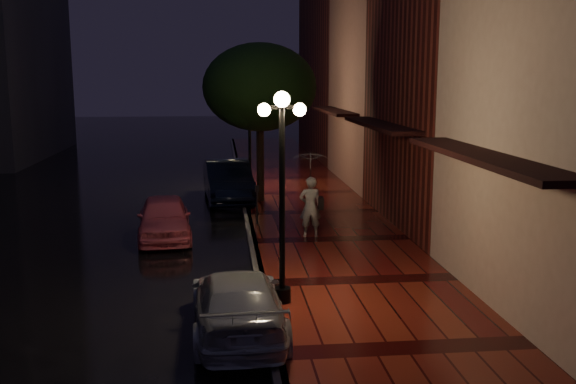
# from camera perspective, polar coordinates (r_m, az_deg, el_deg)

# --- Properties ---
(ground) EXTENTS (120.00, 120.00, 0.00)m
(ground) POSITION_cam_1_polar(r_m,az_deg,el_deg) (18.24, -3.13, -4.83)
(ground) COLOR black
(ground) RESTS_ON ground
(sidewalk) EXTENTS (4.50, 60.00, 0.15)m
(sidewalk) POSITION_cam_1_polar(r_m,az_deg,el_deg) (18.47, 3.87, -4.41)
(sidewalk) COLOR #440D0C
(sidewalk) RESTS_ON ground
(curb) EXTENTS (0.25, 60.00, 0.15)m
(curb) POSITION_cam_1_polar(r_m,az_deg,el_deg) (18.22, -3.14, -4.61)
(curb) COLOR #595451
(curb) RESTS_ON ground
(storefront_mid) EXTENTS (5.00, 8.00, 11.00)m
(storefront_mid) POSITION_cam_1_polar(r_m,az_deg,el_deg) (21.12, 16.17, 11.92)
(storefront_mid) COLOR #511914
(storefront_mid) RESTS_ON ground
(storefront_far) EXTENTS (5.00, 8.00, 9.00)m
(storefront_far) POSITION_cam_1_polar(r_m,az_deg,el_deg) (28.69, 10.01, 9.63)
(storefront_far) COLOR #8C5951
(storefront_far) RESTS_ON ground
(storefront_extra) EXTENTS (5.00, 12.00, 10.00)m
(storefront_extra) POSITION_cam_1_polar(r_m,az_deg,el_deg) (38.40, 5.87, 10.61)
(storefront_extra) COLOR #511914
(storefront_extra) RESTS_ON ground
(streetlamp_near) EXTENTS (0.96, 0.36, 4.31)m
(streetlamp_near) POSITION_cam_1_polar(r_m,az_deg,el_deg) (12.83, -0.53, 0.62)
(streetlamp_near) COLOR black
(streetlamp_near) RESTS_ON sidewalk
(streetlamp_far) EXTENTS (0.96, 0.36, 4.31)m
(streetlamp_far) POSITION_cam_1_polar(r_m,az_deg,el_deg) (26.70, -3.44, 5.65)
(streetlamp_far) COLOR black
(streetlamp_far) RESTS_ON sidewalk
(street_tree) EXTENTS (4.16, 4.16, 5.80)m
(street_tree) POSITION_cam_1_polar(r_m,az_deg,el_deg) (23.63, -2.50, 9.05)
(street_tree) COLOR black
(street_tree) RESTS_ON sidewalk
(pink_car) EXTENTS (1.83, 3.87, 1.28)m
(pink_car) POSITION_cam_1_polar(r_m,az_deg,el_deg) (19.25, -10.95, -2.25)
(pink_car) COLOR #D5576C
(pink_car) RESTS_ON ground
(navy_car) EXTENTS (2.03, 4.86, 1.56)m
(navy_car) POSITION_cam_1_polar(r_m,az_deg,el_deg) (24.66, -5.36, 0.98)
(navy_car) COLOR black
(navy_car) RESTS_ON ground
(silver_car) EXTENTS (1.82, 4.17, 1.19)m
(silver_car) POSITION_cam_1_polar(r_m,az_deg,el_deg) (12.14, -4.50, -9.77)
(silver_car) COLOR #A1A1A8
(silver_car) RESTS_ON ground
(woman_with_umbrella) EXTENTS (1.03, 1.05, 2.47)m
(woman_with_umbrella) POSITION_cam_1_polar(r_m,az_deg,el_deg) (18.37, 2.02, 0.97)
(woman_with_umbrella) COLOR white
(woman_with_umbrella) RESTS_ON sidewalk
(parking_meter) EXTENTS (0.12, 0.09, 1.24)m
(parking_meter) POSITION_cam_1_polar(r_m,az_deg,el_deg) (20.08, -2.76, -0.78)
(parking_meter) COLOR black
(parking_meter) RESTS_ON sidewalk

